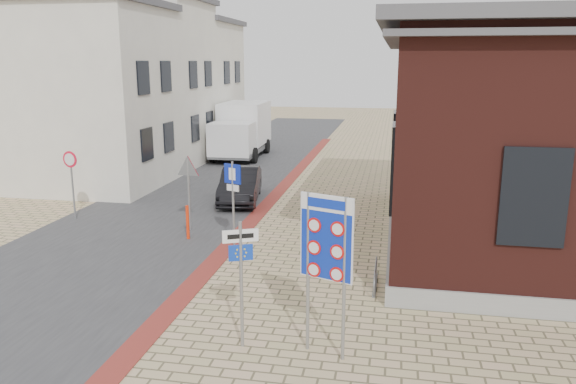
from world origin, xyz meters
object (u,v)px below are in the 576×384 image
Objects in this scene: border_sign at (326,241)px; bollard at (188,222)px; box_truck at (242,130)px; sedan at (240,185)px; parking_sign at (233,189)px; essen_sign at (241,264)px.

bollard is (-5.30, 6.50, -1.78)m from border_sign.
sedan is at bearing -76.63° from box_truck.
parking_sign is at bearing -85.89° from sedan.
parking_sign is at bearing -77.15° from box_truck.
essen_sign is at bearing -159.48° from border_sign.
essen_sign is (3.32, -11.79, 1.07)m from sedan.
sedan is 6.07m from parking_sign.
sedan is 5.30m from bollard.
sedan is at bearing 81.22° from essen_sign.
parking_sign is (1.40, -5.79, 1.18)m from sedan.
sedan is 1.30× the size of border_sign.
border_sign reaches higher than box_truck.
essen_sign is (-1.69, -0.00, -0.59)m from border_sign.
box_truck is 23.84m from border_sign.
parking_sign is at bearing -16.39° from bollard.
border_sign is at bearing -38.50° from parking_sign.
bollard is at bearing 94.60° from essen_sign.
border_sign is at bearing -72.38° from box_truck.
essen_sign is (6.20, -22.49, 0.09)m from box_truck.
sedan is 1.55× the size of parking_sign.
essen_sign is at bearing -51.77° from parking_sign.
border_sign is 1.79m from essen_sign.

